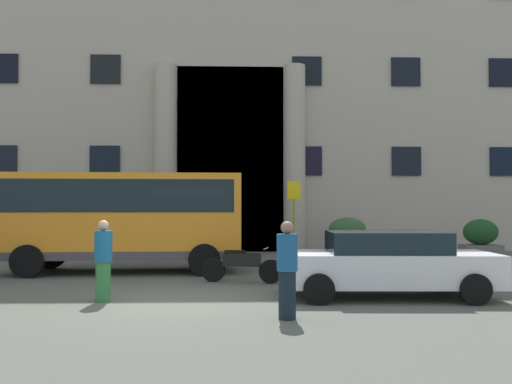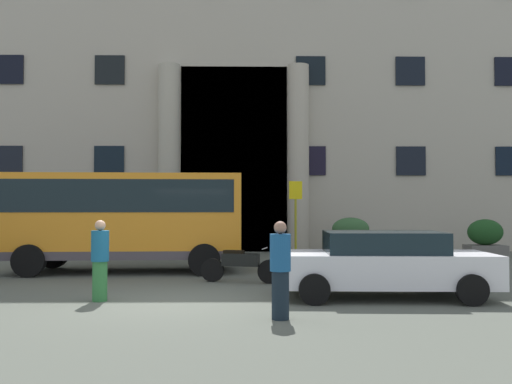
{
  "view_description": "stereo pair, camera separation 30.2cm",
  "coord_description": "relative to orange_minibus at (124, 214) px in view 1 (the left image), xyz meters",
  "views": [
    {
      "loc": [
        1.26,
        -11.42,
        1.93
      ],
      "look_at": [
        1.83,
        4.6,
        2.35
      ],
      "focal_mm": 39.82,
      "sensor_mm": 36.0,
      "label": 1
    },
    {
      "loc": [
        1.56,
        -11.43,
        1.93
      ],
      "look_at": [
        1.83,
        4.6,
        2.35
      ],
      "focal_mm": 39.82,
      "sensor_mm": 36.0,
      "label": 2
    }
  ],
  "objects": [
    {
      "name": "bus_stop_sign",
      "position": [
        5.26,
        2.05,
        0.0
      ],
      "size": [
        0.44,
        0.08,
        2.79
      ],
      "color": "#9B9820",
      "rests_on": "ground_plane"
    },
    {
      "name": "ground_plane",
      "position": [
        2.05,
        -5.5,
        -1.77
      ],
      "size": [
        80.0,
        64.0,
        0.12
      ],
      "primitive_type": "cube",
      "color": "#55594F"
    },
    {
      "name": "hedge_planter_west",
      "position": [
        12.79,
        4.72,
        -1.01
      ],
      "size": [
        1.43,
        0.93,
        1.45
      ],
      "color": "#65625E",
      "rests_on": "ground_plane"
    },
    {
      "name": "pedestrian_man_red_shirt",
      "position": [
        4.2,
        -7.17,
        -0.87
      ],
      "size": [
        0.36,
        0.36,
        1.68
      ],
      "rotation": [
        0.0,
        0.0,
        2.74
      ],
      "color": "black",
      "rests_on": "ground_plane"
    },
    {
      "name": "hedge_planter_entrance_left",
      "position": [
        1.44,
        5.29,
        -0.89
      ],
      "size": [
        2.03,
        0.8,
        1.71
      ],
      "color": "slate",
      "rests_on": "ground_plane"
    },
    {
      "name": "pedestrian_woman_dark_dress",
      "position": [
        0.61,
        -5.23,
        -0.88
      ],
      "size": [
        0.36,
        0.36,
        1.66
      ],
      "rotation": [
        0.0,
        0.0,
        0.29
      ],
      "color": "#2F7339",
      "rests_on": "ground_plane"
    },
    {
      "name": "hedge_planter_east",
      "position": [
        7.72,
        5.35,
        -0.99
      ],
      "size": [
        1.53,
        0.96,
        1.51
      ],
      "color": "slate",
      "rests_on": "ground_plane"
    },
    {
      "name": "motorcycle_far_end",
      "position": [
        3.42,
        -2.44,
        -1.25
      ],
      "size": [
        2.06,
        0.74,
        0.89
      ],
      "rotation": [
        0.0,
        0.0,
        -0.25
      ],
      "color": "black",
      "rests_on": "ground_plane"
    },
    {
      "name": "orange_minibus",
      "position": [
        0.0,
        0.0,
        0.0
      ],
      "size": [
        6.95,
        2.82,
        2.89
      ],
      "rotation": [
        0.0,
        0.0,
        0.04
      ],
      "color": "orange",
      "rests_on": "ground_plane"
    },
    {
      "name": "office_building_facade",
      "position": [
        2.06,
        11.98,
        7.18
      ],
      "size": [
        43.4,
        9.71,
        17.8
      ],
      "color": "#B2A999",
      "rests_on": "ground_plane"
    },
    {
      "name": "parked_estate_mid",
      "position": [
        6.53,
        -4.89,
        -0.98
      ],
      "size": [
        4.59,
        2.25,
        1.4
      ],
      "rotation": [
        0.0,
        0.0,
        -0.04
      ],
      "color": "silver",
      "rests_on": "ground_plane"
    }
  ]
}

